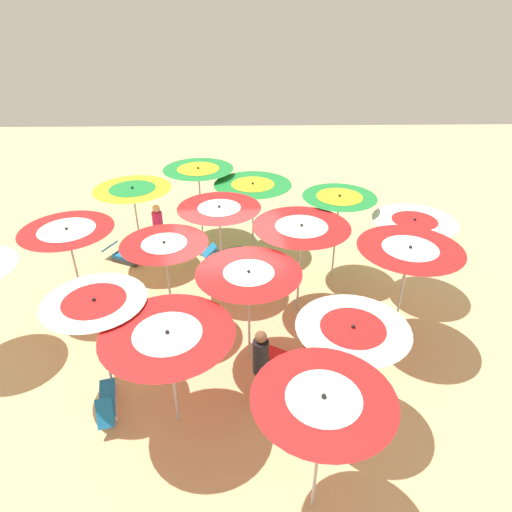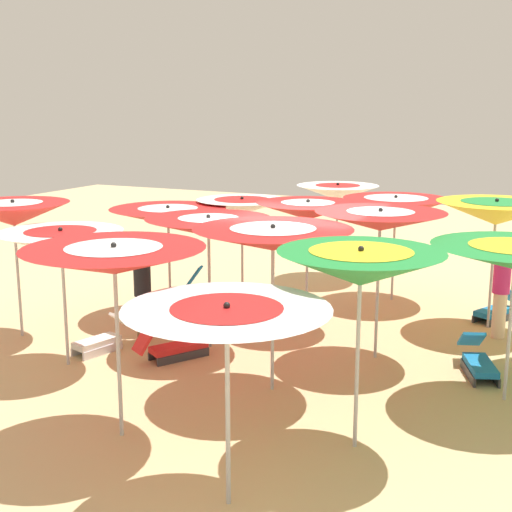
{
  "view_description": "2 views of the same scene",
  "coord_description": "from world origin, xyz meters",
  "px_view_note": "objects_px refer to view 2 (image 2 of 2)",
  "views": [
    {
      "loc": [
        -8.83,
        -0.45,
        6.97
      ],
      "look_at": [
        1.71,
        -0.69,
        0.82
      ],
      "focal_mm": 31.42,
      "sensor_mm": 36.0,
      "label": 1
    },
    {
      "loc": [
        4.23,
        -10.43,
        4.06
      ],
      "look_at": [
        -1.52,
        1.68,
        1.17
      ],
      "focal_mm": 48.73,
      "sensor_mm": 36.0,
      "label": 2
    }
  ],
  "objects_px": {
    "beach_umbrella_9": "(273,239)",
    "beach_umbrella_10": "(209,227)",
    "beach_umbrella_1": "(496,213)",
    "lounger_0": "(102,339)",
    "beach_umbrella_15": "(13,214)",
    "lounger_3": "(217,289)",
    "lounger_4": "(497,310)",
    "beachgoer_1": "(501,287)",
    "beachgoer_0": "(143,290)",
    "lounger_2": "(479,362)",
    "beach_umbrella_7": "(242,206)",
    "lounger_1": "(173,347)",
    "beach_umbrella_13": "(114,260)",
    "beach_umbrella_2": "(395,208)",
    "beach_umbrella_3": "(338,192)",
    "beach_umbrella_8": "(360,268)",
    "beach_umbrella_11": "(168,216)",
    "beach_umbrella_6": "(308,211)",
    "beach_umbrella_5": "(380,221)",
    "beach_umbrella_12": "(227,323)",
    "beach_umbrella_14": "(61,242)"
  },
  "relations": [
    {
      "from": "beach_umbrella_14",
      "to": "lounger_3",
      "type": "height_order",
      "value": "beach_umbrella_14"
    },
    {
      "from": "beach_umbrella_9",
      "to": "lounger_2",
      "type": "xyz_separation_m",
      "value": [
        2.64,
        1.9,
        -2.04
      ]
    },
    {
      "from": "lounger_4",
      "to": "beachgoer_1",
      "type": "height_order",
      "value": "beachgoer_1"
    },
    {
      "from": "beach_umbrella_7",
      "to": "lounger_1",
      "type": "xyz_separation_m",
      "value": [
        0.54,
        -3.62,
        -1.83
      ]
    },
    {
      "from": "beachgoer_0",
      "to": "beachgoer_1",
      "type": "relative_size",
      "value": 0.99
    },
    {
      "from": "beach_umbrella_7",
      "to": "lounger_1",
      "type": "height_order",
      "value": "beach_umbrella_7"
    },
    {
      "from": "beach_umbrella_9",
      "to": "beach_umbrella_13",
      "type": "distance_m",
      "value": 2.42
    },
    {
      "from": "beach_umbrella_3",
      "to": "lounger_2",
      "type": "relative_size",
      "value": 1.72
    },
    {
      "from": "beach_umbrella_1",
      "to": "beachgoer_1",
      "type": "xyz_separation_m",
      "value": [
        0.23,
        -0.53,
        -1.24
      ]
    },
    {
      "from": "beach_umbrella_8",
      "to": "beach_umbrella_11",
      "type": "xyz_separation_m",
      "value": [
        -5.02,
        3.76,
        -0.27
      ]
    },
    {
      "from": "lounger_1",
      "to": "lounger_4",
      "type": "relative_size",
      "value": 0.95
    },
    {
      "from": "lounger_2",
      "to": "lounger_3",
      "type": "relative_size",
      "value": 1.02
    },
    {
      "from": "beachgoer_1",
      "to": "beachgoer_0",
      "type": "bearing_deg",
      "value": -107.44
    },
    {
      "from": "lounger_3",
      "to": "beachgoer_1",
      "type": "distance_m",
      "value": 5.83
    },
    {
      "from": "lounger_1",
      "to": "beach_umbrella_2",
      "type": "bearing_deg",
      "value": 6.39
    },
    {
      "from": "beach_umbrella_5",
      "to": "lounger_1",
      "type": "xyz_separation_m",
      "value": [
        -2.97,
        -1.51,
        -2.08
      ]
    },
    {
      "from": "beach_umbrella_1",
      "to": "beach_umbrella_2",
      "type": "bearing_deg",
      "value": 152.39
    },
    {
      "from": "beach_umbrella_2",
      "to": "beach_umbrella_5",
      "type": "bearing_deg",
      "value": -79.65
    },
    {
      "from": "beach_umbrella_9",
      "to": "beach_umbrella_10",
      "type": "distance_m",
      "value": 2.12
    },
    {
      "from": "beach_umbrella_9",
      "to": "beach_umbrella_2",
      "type": "bearing_deg",
      "value": 86.4
    },
    {
      "from": "beach_umbrella_1",
      "to": "lounger_0",
      "type": "height_order",
      "value": "beach_umbrella_1"
    },
    {
      "from": "beach_umbrella_8",
      "to": "beach_umbrella_12",
      "type": "distance_m",
      "value": 1.96
    },
    {
      "from": "beachgoer_1",
      "to": "beach_umbrella_5",
      "type": "bearing_deg",
      "value": -85.56
    },
    {
      "from": "beach_umbrella_11",
      "to": "lounger_1",
      "type": "distance_m",
      "value": 3.13
    },
    {
      "from": "beach_umbrella_9",
      "to": "beach_umbrella_10",
      "type": "height_order",
      "value": "beach_umbrella_9"
    },
    {
      "from": "lounger_1",
      "to": "lounger_4",
      "type": "bearing_deg",
      "value": -14.07
    },
    {
      "from": "lounger_0",
      "to": "lounger_4",
      "type": "xyz_separation_m",
      "value": [
        5.83,
        4.71,
        -0.0
      ]
    },
    {
      "from": "beach_umbrella_2",
      "to": "beach_umbrella_3",
      "type": "distance_m",
      "value": 2.25
    },
    {
      "from": "beach_umbrella_9",
      "to": "beachgoer_0",
      "type": "xyz_separation_m",
      "value": [
        -2.95,
        1.02,
        -1.32
      ]
    },
    {
      "from": "beach_umbrella_9",
      "to": "beach_umbrella_15",
      "type": "distance_m",
      "value": 5.09
    },
    {
      "from": "beach_umbrella_2",
      "to": "beach_umbrella_13",
      "type": "distance_m",
      "value": 7.8
    },
    {
      "from": "lounger_2",
      "to": "lounger_4",
      "type": "xyz_separation_m",
      "value": [
        -0.08,
        3.07,
        -0.0
      ]
    },
    {
      "from": "beach_umbrella_13",
      "to": "lounger_1",
      "type": "xyz_separation_m",
      "value": [
        -0.85,
        2.57,
        -2.05
      ]
    },
    {
      "from": "beachgoer_0",
      "to": "lounger_4",
      "type": "bearing_deg",
      "value": -97.37
    },
    {
      "from": "beach_umbrella_12",
      "to": "beach_umbrella_5",
      "type": "bearing_deg",
      "value": 87.8
    },
    {
      "from": "beach_umbrella_5",
      "to": "beach_umbrella_15",
      "type": "distance_m",
      "value": 6.3
    },
    {
      "from": "beach_umbrella_13",
      "to": "beach_umbrella_15",
      "type": "distance_m",
      "value": 4.64
    },
    {
      "from": "beach_umbrella_3",
      "to": "beach_umbrella_8",
      "type": "relative_size",
      "value": 0.92
    },
    {
      "from": "beach_umbrella_15",
      "to": "lounger_3",
      "type": "height_order",
      "value": "beach_umbrella_15"
    },
    {
      "from": "beach_umbrella_6",
      "to": "beach_umbrella_15",
      "type": "distance_m",
      "value": 5.22
    },
    {
      "from": "beach_umbrella_11",
      "to": "beach_umbrella_2",
      "type": "bearing_deg",
      "value": 38.02
    },
    {
      "from": "beach_umbrella_1",
      "to": "beach_umbrella_7",
      "type": "height_order",
      "value": "beach_umbrella_1"
    },
    {
      "from": "beach_umbrella_8",
      "to": "lounger_4",
      "type": "bearing_deg",
      "value": 81.35
    },
    {
      "from": "beach_umbrella_15",
      "to": "lounger_3",
      "type": "xyz_separation_m",
      "value": [
        2.0,
        3.71,
        -2.02
      ]
    },
    {
      "from": "beach_umbrella_12",
      "to": "beachgoer_0",
      "type": "relative_size",
      "value": 1.24
    },
    {
      "from": "beach_umbrella_2",
      "to": "lounger_0",
      "type": "relative_size",
      "value": 1.77
    },
    {
      "from": "beach_umbrella_8",
      "to": "beach_umbrella_15",
      "type": "bearing_deg",
      "value": 167.86
    },
    {
      "from": "beach_umbrella_2",
      "to": "beach_umbrella_5",
      "type": "distance_m",
      "value": 3.65
    },
    {
      "from": "beach_umbrella_1",
      "to": "beachgoer_1",
      "type": "relative_size",
      "value": 1.38
    },
    {
      "from": "beach_umbrella_8",
      "to": "lounger_3",
      "type": "height_order",
      "value": "beach_umbrella_8"
    }
  ]
}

